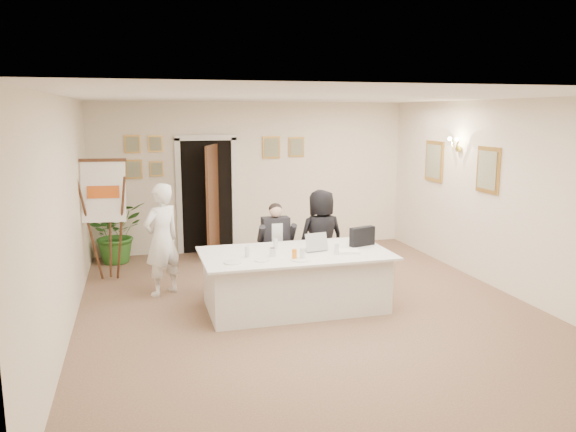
% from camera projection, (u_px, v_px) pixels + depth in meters
% --- Properties ---
extents(floor, '(7.00, 7.00, 0.00)m').
position_uv_depth(floor, '(307.00, 307.00, 7.64)').
color(floor, brown).
rests_on(floor, ground).
extents(ceiling, '(6.00, 7.00, 0.02)m').
position_uv_depth(ceiling, '(308.00, 97.00, 7.13)').
color(ceiling, white).
rests_on(ceiling, wall_back).
extents(wall_back, '(6.00, 0.10, 2.80)m').
position_uv_depth(wall_back, '(253.00, 177.00, 10.71)').
color(wall_back, '#F0E9CB').
rests_on(wall_back, floor).
extents(wall_front, '(6.00, 0.10, 2.80)m').
position_uv_depth(wall_front, '(450.00, 281.00, 4.07)').
color(wall_front, '#F0E9CB').
rests_on(wall_front, floor).
extents(wall_left, '(0.10, 7.00, 2.80)m').
position_uv_depth(wall_left, '(65.00, 216.00, 6.62)').
color(wall_left, '#F0E9CB').
rests_on(wall_left, floor).
extents(wall_right, '(0.10, 7.00, 2.80)m').
position_uv_depth(wall_right, '(504.00, 197.00, 8.16)').
color(wall_right, '#F0E9CB').
rests_on(wall_right, floor).
extents(doorway, '(1.14, 0.86, 2.20)m').
position_uv_depth(doorway, '(209.00, 198.00, 10.38)').
color(doorway, black).
rests_on(doorway, floor).
extents(pictures_back_wall, '(3.40, 0.06, 0.80)m').
position_uv_depth(pictures_back_wall, '(211.00, 154.00, 10.39)').
color(pictures_back_wall, '#B98C3F').
rests_on(pictures_back_wall, wall_back).
extents(pictures_right_wall, '(0.06, 2.20, 0.80)m').
position_uv_depth(pictures_right_wall, '(458.00, 165.00, 9.23)').
color(pictures_right_wall, '#B98C3F').
rests_on(pictures_right_wall, wall_right).
extents(wall_sconce, '(0.20, 0.30, 0.24)m').
position_uv_depth(wall_sconce, '(456.00, 144.00, 9.15)').
color(wall_sconce, gold).
rests_on(wall_sconce, wall_right).
extents(conference_table, '(2.50, 1.34, 0.78)m').
position_uv_depth(conference_table, '(295.00, 280.00, 7.53)').
color(conference_table, silver).
rests_on(conference_table, floor).
extents(seated_man, '(0.62, 0.66, 1.29)m').
position_uv_depth(seated_man, '(276.00, 245.00, 8.42)').
color(seated_man, black).
rests_on(seated_man, floor).
extents(flip_chart, '(0.67, 0.45, 1.88)m').
position_uv_depth(flip_chart, '(107.00, 226.00, 8.70)').
color(flip_chart, '#341A10').
rests_on(flip_chart, floor).
extents(standing_man, '(0.71, 0.66, 1.63)m').
position_uv_depth(standing_man, '(162.00, 240.00, 8.02)').
color(standing_man, white).
rests_on(standing_man, floor).
extents(standing_woman, '(0.76, 0.53, 1.47)m').
position_uv_depth(standing_woman, '(321.00, 238.00, 8.49)').
color(standing_woman, black).
rests_on(standing_woman, floor).
extents(potted_palm, '(1.24, 1.24, 1.04)m').
position_uv_depth(potted_palm, '(116.00, 233.00, 9.84)').
color(potted_palm, '#2C6521').
rests_on(potted_palm, floor).
extents(laptop, '(0.36, 0.38, 0.28)m').
position_uv_depth(laptop, '(314.00, 240.00, 7.57)').
color(laptop, '#B7BABC').
rests_on(laptop, conference_table).
extents(laptop_bag, '(0.39, 0.21, 0.26)m').
position_uv_depth(laptop_bag, '(362.00, 236.00, 7.81)').
color(laptop_bag, black).
rests_on(laptop_bag, conference_table).
extents(paper_stack, '(0.35, 0.28, 0.03)m').
position_uv_depth(paper_stack, '(347.00, 251.00, 7.45)').
color(paper_stack, white).
rests_on(paper_stack, conference_table).
extents(plate_left, '(0.29, 0.29, 0.01)m').
position_uv_depth(plate_left, '(233.00, 262.00, 6.93)').
color(plate_left, white).
rests_on(plate_left, conference_table).
extents(plate_mid, '(0.23, 0.23, 0.01)m').
position_uv_depth(plate_mid, '(262.00, 260.00, 7.03)').
color(plate_mid, white).
rests_on(plate_mid, conference_table).
extents(plate_near, '(0.25, 0.25, 0.01)m').
position_uv_depth(plate_near, '(300.00, 260.00, 7.05)').
color(plate_near, white).
rests_on(plate_near, conference_table).
extents(glass_a, '(0.07, 0.07, 0.14)m').
position_uv_depth(glass_a, '(247.00, 252.00, 7.20)').
color(glass_a, silver).
rests_on(glass_a, conference_table).
extents(glass_b, '(0.08, 0.08, 0.14)m').
position_uv_depth(glass_b, '(302.00, 254.00, 7.10)').
color(glass_b, silver).
rests_on(glass_b, conference_table).
extents(glass_c, '(0.07, 0.07, 0.14)m').
position_uv_depth(glass_c, '(337.00, 249.00, 7.34)').
color(glass_c, silver).
rests_on(glass_c, conference_table).
extents(glass_d, '(0.07, 0.07, 0.14)m').
position_uv_depth(glass_d, '(276.00, 244.00, 7.63)').
color(glass_d, silver).
rests_on(glass_d, conference_table).
extents(oj_glass, '(0.07, 0.07, 0.13)m').
position_uv_depth(oj_glass, '(294.00, 254.00, 7.09)').
color(oj_glass, orange).
rests_on(oj_glass, conference_table).
extents(steel_jug, '(0.10, 0.10, 0.11)m').
position_uv_depth(steel_jug, '(273.00, 252.00, 7.24)').
color(steel_jug, silver).
rests_on(steel_jug, conference_table).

